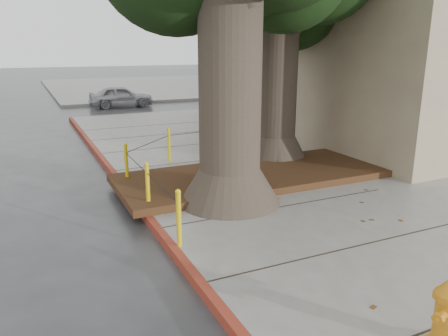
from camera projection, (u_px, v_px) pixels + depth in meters
The scene contains 10 objects.
ground at pixel (324, 263), 6.67m from camera, with size 140.00×140.00×0.00m, color #28282B.
sidewalk_far at pixel (154, 86), 35.28m from camera, with size 16.00×20.00×0.15m, color slate.
curb_red at pixel (151, 222), 8.02m from camera, with size 0.14×26.00×0.16m, color maroon.
planter_bed at pixel (253, 175), 10.38m from camera, with size 6.40×2.60×0.16m, color black.
building_side_white at pixel (288, 29), 34.66m from camera, with size 10.00×10.00×9.00m, color silver.
building_side_grey at pixel (307, 16), 41.93m from camera, with size 12.00×14.00×12.00m, color slate.
bollard_ring at pixel (176, 161), 9.96m from camera, with size 3.79×5.39×0.95m.
fire_hydrant at pixel (447, 314), 4.45m from camera, with size 0.45×0.44×0.84m.
car_silver at pixel (121, 96), 23.54m from camera, with size 1.36×3.39×1.15m, color #A5A5AA.
car_red at pixel (276, 88), 28.45m from camera, with size 1.14×3.27×1.08m, color maroon.
Camera 1 is at (-3.93, -4.83, 3.20)m, focal length 35.00 mm.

